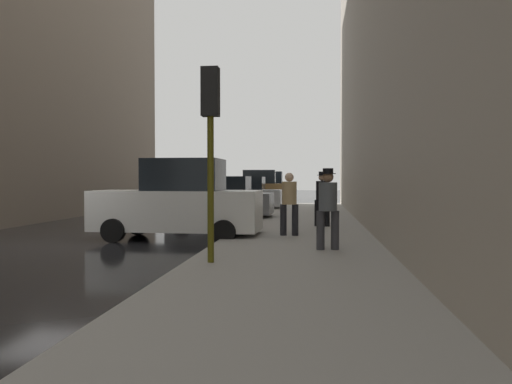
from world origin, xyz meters
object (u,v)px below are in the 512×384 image
Objects in this scene: parked_bronze_suv at (257,189)px; pedestrian_with_fedora at (322,196)px; parked_black_suv at (267,187)px; fire_hydrant at (254,216)px; pedestrian_in_tan_coat at (289,201)px; parked_silver_sedan at (243,195)px; pedestrian_with_beanie at (328,205)px; parked_gray_coupe at (222,199)px; parked_white_van at (179,202)px; traffic_light at (211,121)px.

parked_bronze_suv reaches higher than pedestrian_with_fedora.
parked_black_suv is 6.57× the size of fire_hydrant.
parked_black_suv reaches higher than pedestrian_in_tan_coat.
pedestrian_with_beanie is (4.05, -15.15, 0.29)m from parked_silver_sedan.
parked_bronze_suv is 2.63× the size of pedestrian_with_beanie.
fire_hydrant is at bearing -66.03° from parked_gray_coupe.
parked_white_van is 2.60× the size of pedestrian_with_beanie.
parked_silver_sedan is (0.00, 6.06, 0.00)m from parked_gray_coupe.
parked_gray_coupe is at bearing 115.38° from pedestrian_in_tan_coat.
pedestrian_with_fedora is (4.01, -3.74, 0.29)m from parked_gray_coupe.
traffic_light reaches higher than parked_bronze_suv.
parked_black_suv reaches higher than parked_silver_sedan.
parked_silver_sedan is 0.91× the size of parked_bronze_suv.
parked_white_van is at bearing 112.32° from traffic_light.
pedestrian_in_tan_coat is at bearing -76.21° from parked_silver_sedan.
fire_hydrant is at bearing 53.37° from parked_white_van.
pedestrian_in_tan_coat is (1.28, -2.44, 0.61)m from fire_hydrant.
traffic_light reaches higher than parked_silver_sedan.
pedestrian_with_fedora is at bearing 73.45° from traffic_light.
fire_hydrant is (1.80, -16.68, -0.54)m from parked_bronze_suv.
fire_hydrant is (1.80, -10.11, -0.35)m from parked_silver_sedan.
parked_bronze_suv is at bearing 94.49° from traffic_light.
traffic_light is at bearing -106.55° from pedestrian_with_fedora.
pedestrian_with_fedora is at bearing 90.46° from pedestrian_with_beanie.
parked_white_van reaches higher than pedestrian_with_fedora.
pedestrian_with_fedora reaches higher than fire_hydrant.
parked_silver_sedan is at bearing -90.00° from parked_black_suv.
parked_bronze_suv is 16.84m from pedestrian_with_fedora.
traffic_light is at bearing -86.54° from parked_black_suv.
fire_hydrant is 2.82m from pedestrian_in_tan_coat.
pedestrian_with_beanie reaches higher than parked_gray_coupe.
pedestrian_with_beanie is (4.05, -9.09, 0.29)m from parked_gray_coupe.
parked_silver_sedan is 2.47× the size of pedestrian_in_tan_coat.
parked_gray_coupe is 6.06m from parked_silver_sedan.
parked_black_suv is (-0.00, 26.14, 0.00)m from parked_white_van.
parked_silver_sedan is at bearing 96.20° from traffic_light.
parked_black_suv is at bearing 90.00° from parked_bronze_suv.
fire_hydrant is at bearing -85.65° from parked_black_suv.
pedestrian_in_tan_coat is (3.08, -6.49, 0.26)m from parked_gray_coupe.
parked_gray_coupe is at bearing 113.97° from fire_hydrant.
pedestrian_with_beanie is at bearing -32.78° from parked_white_van.
parked_white_van and parked_bronze_suv have the same top height.
parked_bronze_suv reaches higher than pedestrian_in_tan_coat.
parked_bronze_suv and parked_black_suv have the same top height.
parked_black_suv is at bearing 98.03° from pedestrian_with_beanie.
traffic_light is (0.05, -6.94, 2.26)m from fire_hydrant.
parked_black_suv is 2.71× the size of pedestrian_in_tan_coat.
pedestrian_in_tan_coat is (3.08, -19.11, 0.07)m from parked_bronze_suv.
pedestrian_in_tan_coat is 2.78m from pedestrian_with_beanie.
parked_bronze_suv reaches higher than fire_hydrant.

